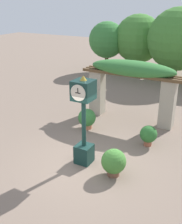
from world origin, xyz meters
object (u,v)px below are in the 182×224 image
Objects in this scene: potted_plant_near_right at (114,162)px; potted_plant_far_left at (148,135)px; potted_plant_near_left at (87,118)px; pedestal_clock at (84,118)px.

potted_plant_far_left is at bearing 81.75° from potted_plant_near_right.
potted_plant_near_left is at bearing 175.52° from potted_plant_far_left.
pedestal_clock reaches higher than potted_plant_near_left.
pedestal_clock reaches higher than potted_plant_near_right.
potted_plant_near_left reaches higher than potted_plant_far_left.
potted_plant_far_left is (1.58, 2.22, -1.21)m from pedestal_clock.
potted_plant_far_left is (2.84, -0.22, -0.01)m from potted_plant_near_left.
potted_plant_near_left is 0.98× the size of potted_plant_near_right.
pedestal_clock is 3.39× the size of potted_plant_near_right.
pedestal_clock is 3.01m from potted_plant_near_left.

